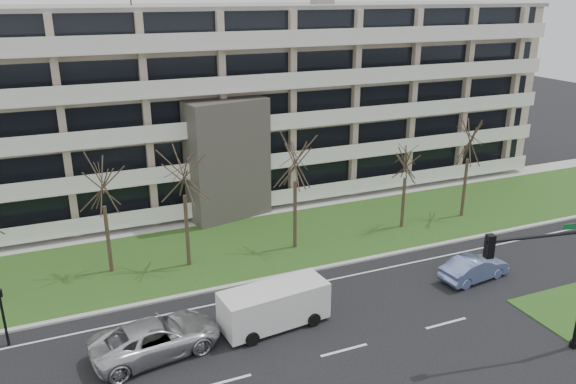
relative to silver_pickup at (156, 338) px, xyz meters
name	(u,v)px	position (x,y,z in m)	size (l,w,h in m)	color
ground	(344,350)	(8.33, -3.28, -0.85)	(160.00, 160.00, 0.00)	black
grass_verge	(254,244)	(8.33, 9.72, -0.82)	(90.00, 10.00, 0.06)	#24511B
curb	(281,276)	(8.33, 4.72, -0.79)	(90.00, 0.35, 0.12)	#B2B2AD
sidewalk	(230,216)	(8.33, 15.22, -0.81)	(90.00, 2.00, 0.08)	#B2B2AD
lane_edge_line	(291,288)	(8.33, 3.22, -0.85)	(90.00, 0.12, 0.01)	white
apartment_building	(202,102)	(8.32, 22.04, 6.76)	(60.50, 15.10, 18.75)	tan
silver_pickup	(156,338)	(0.00, 0.00, 0.00)	(2.83, 6.13, 1.70)	silver
blue_sedan	(474,268)	(18.83, -0.01, -0.11)	(1.56, 4.47, 1.47)	#798FD2
white_van	(275,303)	(6.10, 0.05, 0.44)	(5.77, 2.75, 2.16)	white
traffic_signal	(553,272)	(16.86, -7.06, 3.45)	(5.68, 1.28, 6.64)	black
pedestrian_signal	(2,309)	(-6.59, 3.45, 1.18)	(0.31, 0.25, 3.19)	black
tree_2	(101,179)	(-1.06, 9.40, 5.15)	(3.86, 3.86, 7.71)	#382B21
tree_3	(183,166)	(3.53, 8.37, 5.67)	(4.19, 4.19, 8.39)	#382B21
tree_4	(295,154)	(10.72, 8.18, 5.70)	(4.21, 4.21, 8.42)	#382B21
tree_5	(406,158)	(19.30, 8.33, 4.40)	(3.38, 3.38, 6.76)	#382B21
tree_6	(470,136)	(24.76, 8.37, 5.50)	(4.08, 4.08, 8.17)	#382B21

